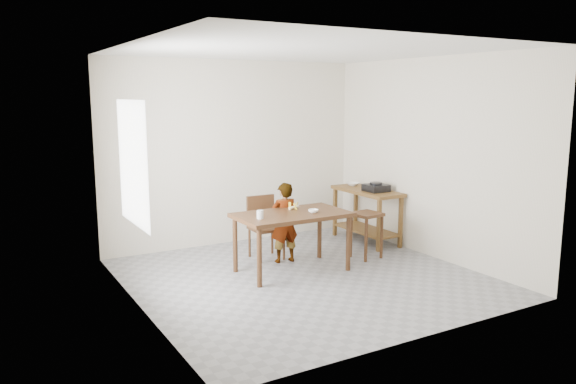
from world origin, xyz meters
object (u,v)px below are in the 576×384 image
child (284,223)px  dining_chair (266,228)px  stool (366,235)px  dining_table (292,242)px  prep_counter (366,215)px

child → dining_chair: 0.31m
child → stool: (1.07, -0.39, -0.22)m
child → stool: size_ratio=1.71×
dining_chair → dining_table: bearing=-87.5°
stool → child: bearing=160.0°
prep_counter → child: (-1.61, -0.30, 0.13)m
child → dining_chair: child is taller
child → prep_counter: bearing=-164.6°
dining_table → dining_chair: bearing=90.9°
prep_counter → child: size_ratio=1.12×
prep_counter → child: child is taller
child → dining_chair: (-0.12, 0.26, -0.11)m
prep_counter → stool: prep_counter is taller
child → dining_chair: bearing=-59.5°
dining_chair → prep_counter: bearing=2.8°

